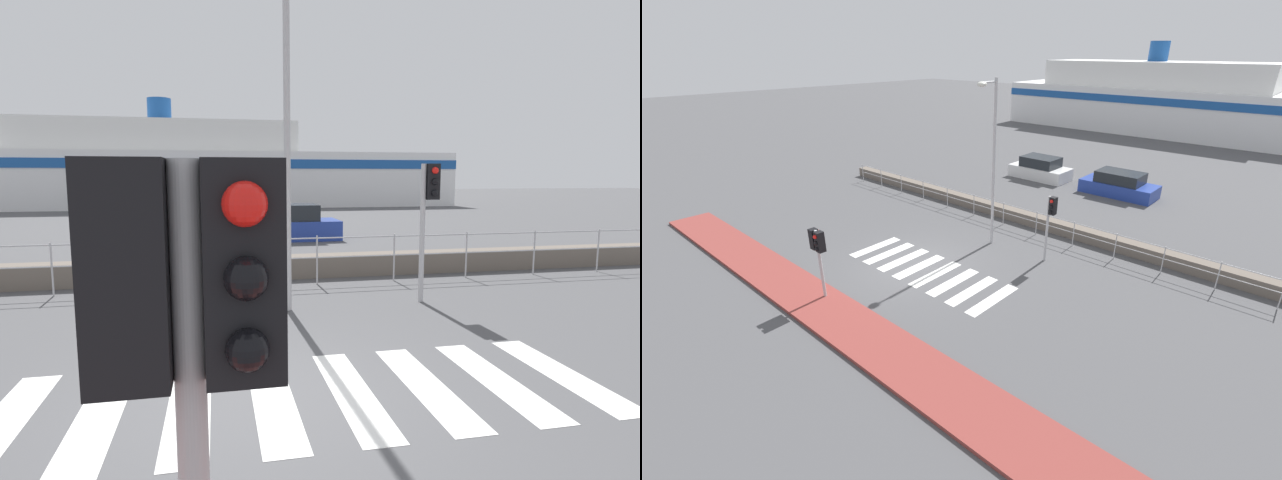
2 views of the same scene
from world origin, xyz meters
TOP-DOWN VIEW (x-y plane):
  - ground_plane at (0.00, 0.00)m, footprint 160.00×160.00m
  - crosswalk at (0.64, 0.00)m, footprint 6.75×2.40m
  - seawall at (0.00, 6.55)m, footprint 24.53×0.55m
  - harbor_fence at (-0.00, 5.68)m, footprint 22.12×0.04m
  - traffic_light_near at (-0.47, -3.69)m, footprint 0.58×0.41m
  - traffic_light_far at (3.62, 3.70)m, footprint 0.34×0.32m
  - streetlamp at (0.89, 3.46)m, footprint 0.32×1.11m
  - ferry_boat at (-0.89, 36.21)m, footprint 37.22×8.25m
  - parked_car_white at (-3.06, 13.76)m, footprint 3.80×1.85m
  - parked_car_blue at (2.22, 13.76)m, footprint 4.16×1.85m

SIDE VIEW (x-z plane):
  - ground_plane at x=0.00m, z-range 0.00..0.00m
  - crosswalk at x=0.64m, z-range 0.00..0.01m
  - seawall at x=0.00m, z-range 0.00..0.53m
  - parked_car_blue at x=2.22m, z-range -0.10..1.25m
  - parked_car_white at x=-3.06m, z-range -0.10..1.29m
  - harbor_fence at x=0.00m, z-range 0.18..1.29m
  - traffic_light_near at x=-0.47m, z-range 0.72..3.22m
  - traffic_light_far at x=3.62m, z-range 0.63..3.31m
  - ferry_boat at x=-0.89m, z-range -1.40..6.99m
  - streetlamp at x=0.89m, z-range 0.75..7.50m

